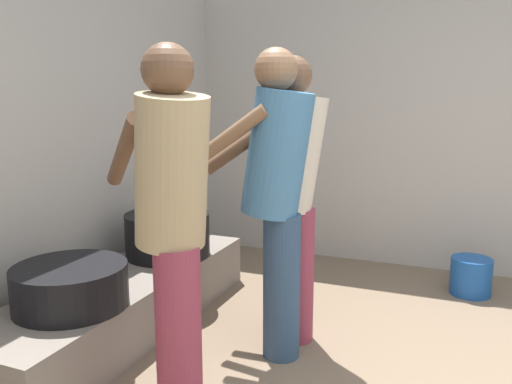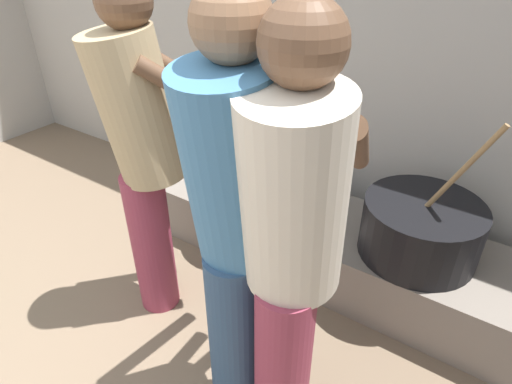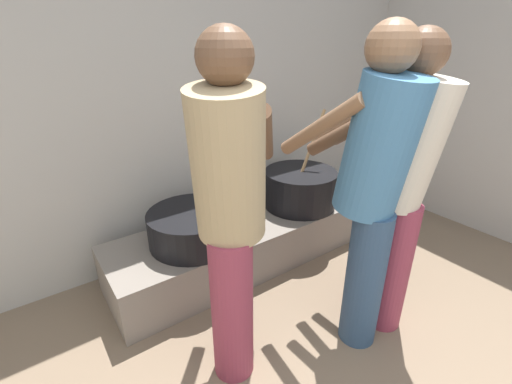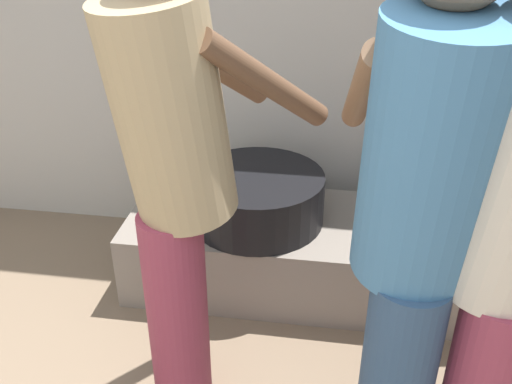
{
  "view_description": "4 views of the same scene",
  "coord_description": "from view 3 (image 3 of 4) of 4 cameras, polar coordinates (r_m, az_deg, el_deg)",
  "views": [
    {
      "loc": [
        -1.72,
        0.2,
        1.4
      ],
      "look_at": [
        1.01,
        1.31,
        0.85
      ],
      "focal_mm": 36.05,
      "sensor_mm": 36.0,
      "label": 1
    },
    {
      "loc": [
        1.43,
        0.2,
        1.74
      ],
      "look_at": [
        0.7,
        1.29,
        0.91
      ],
      "focal_mm": 29.99,
      "sensor_mm": 36.0,
      "label": 2
    },
    {
      "loc": [
        -0.57,
        0.2,
        1.56
      ],
      "look_at": [
        0.32,
        1.44,
        0.88
      ],
      "focal_mm": 24.07,
      "sensor_mm": 36.0,
      "label": 3
    },
    {
      "loc": [
        0.54,
        -0.08,
        1.65
      ],
      "look_at": [
        0.32,
        1.42,
        0.81
      ],
      "focal_mm": 39.73,
      "sensor_mm": 36.0,
      "label": 4
    }
  ],
  "objects": [
    {
      "name": "cook_in_tan_shirt",
      "position": [
        1.45,
        -4.39,
        -2.1
      ],
      "size": [
        0.67,
        0.72,
        1.61
      ],
      "color": "#8C3347",
      "rests_on": "ground_plane"
    },
    {
      "name": "cooking_pot_secondary",
      "position": [
        2.28,
        -10.41,
        -5.7
      ],
      "size": [
        0.58,
        0.58,
        0.22
      ],
      "color": "black",
      "rests_on": "hearth_ledge"
    },
    {
      "name": "cook_in_cream_shirt",
      "position": [
        1.88,
        23.07,
        2.37
      ],
      "size": [
        0.49,
        0.73,
        1.62
      ],
      "color": "#8C3347",
      "rests_on": "ground_plane"
    },
    {
      "name": "cook_in_blue_shirt",
      "position": [
        1.71,
        18.9,
        1.55
      ],
      "size": [
        0.37,
        0.69,
        1.64
      ],
      "color": "navy",
      "rests_on": "ground_plane"
    },
    {
      "name": "hearth_ledge",
      "position": [
        2.63,
        -0.93,
        -7.89
      ],
      "size": [
        2.08,
        0.6,
        0.34
      ],
      "primitive_type": "cube",
      "color": "slate",
      "rests_on": "ground_plane"
    },
    {
      "name": "cooking_pot_main",
      "position": [
        2.74,
        7.34,
        0.65
      ],
      "size": [
        0.57,
        0.57,
        0.74
      ],
      "color": "black",
      "rests_on": "hearth_ledge"
    },
    {
      "name": "block_enclosure_rear",
      "position": [
        2.47,
        -22.29,
        12.4
      ],
      "size": [
        5.6,
        0.2,
        2.27
      ],
      "primitive_type": "cube",
      "color": "#ADA8A0",
      "rests_on": "ground_plane"
    }
  ]
}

